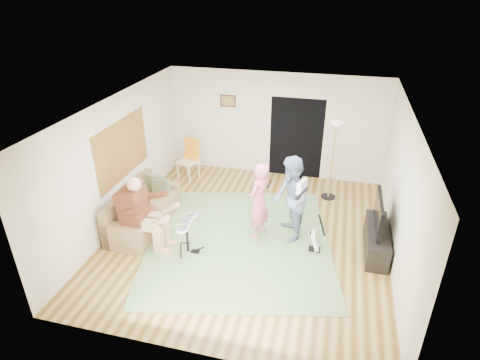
% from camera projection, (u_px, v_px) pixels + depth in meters
% --- Properties ---
extents(floor, '(6.00, 6.00, 0.00)m').
position_uv_depth(floor, '(248.00, 235.00, 8.25)').
color(floor, brown).
rests_on(floor, ground).
extents(walls, '(5.50, 6.00, 2.70)m').
position_uv_depth(walls, '(249.00, 176.00, 7.63)').
color(walls, beige).
rests_on(walls, floor).
extents(ceiling, '(6.00, 6.00, 0.00)m').
position_uv_depth(ceiling, '(250.00, 108.00, 7.01)').
color(ceiling, white).
rests_on(ceiling, walls).
extents(window_blinds, '(0.00, 2.05, 2.05)m').
position_uv_depth(window_blinds, '(122.00, 149.00, 8.31)').
color(window_blinds, '#9B6830').
rests_on(window_blinds, walls).
extents(doorway, '(2.10, 0.00, 2.10)m').
position_uv_depth(doorway, '(296.00, 138.00, 10.23)').
color(doorway, black).
rests_on(doorway, walls).
extents(picture_frame, '(0.42, 0.03, 0.32)m').
position_uv_depth(picture_frame, '(228.00, 101.00, 10.23)').
color(picture_frame, '#3F2314').
rests_on(picture_frame, walls).
extents(area_rug, '(4.35, 4.61, 0.02)m').
position_uv_depth(area_rug, '(239.00, 241.00, 8.06)').
color(area_rug, '#5C834F').
rests_on(area_rug, floor).
extents(sofa, '(0.83, 2.02, 0.82)m').
position_uv_depth(sofa, '(141.00, 213.00, 8.47)').
color(sofa, olive).
rests_on(sofa, floor).
extents(drummer, '(0.96, 0.54, 1.48)m').
position_uv_depth(drummer, '(145.00, 220.00, 7.68)').
color(drummer, '#552718').
rests_on(drummer, sofa).
extents(drum_kit, '(0.39, 0.71, 0.73)m').
position_uv_depth(drum_kit, '(187.00, 238.00, 7.61)').
color(drum_kit, black).
rests_on(drum_kit, floor).
extents(singer, '(0.53, 0.67, 1.60)m').
position_uv_depth(singer, '(258.00, 201.00, 7.89)').
color(singer, '#DF6182').
rests_on(singer, floor).
extents(microphone, '(0.06, 0.06, 0.24)m').
position_uv_depth(microphone, '(269.00, 184.00, 7.67)').
color(microphone, black).
rests_on(microphone, singer).
extents(guitarist, '(0.90, 1.02, 1.76)m').
position_uv_depth(guitarist, '(291.00, 200.00, 7.79)').
color(guitarist, slate).
rests_on(guitarist, floor).
extents(guitar_held, '(0.30, 0.61, 0.26)m').
position_uv_depth(guitar_held, '(302.00, 186.00, 7.60)').
color(guitar_held, white).
rests_on(guitar_held, guitarist).
extents(guitar_spare, '(0.30, 0.27, 0.82)m').
position_uv_depth(guitar_spare, '(316.00, 240.00, 7.69)').
color(guitar_spare, black).
rests_on(guitar_spare, floor).
extents(torchiere_lamp, '(0.34, 0.34, 1.89)m').
position_uv_depth(torchiere_lamp, '(334.00, 147.00, 9.05)').
color(torchiere_lamp, black).
rests_on(torchiere_lamp, floor).
extents(dining_chair, '(0.57, 0.59, 1.05)m').
position_uv_depth(dining_chair, '(189.00, 165.00, 10.39)').
color(dining_chair, beige).
rests_on(dining_chair, floor).
extents(tv_cabinet, '(0.40, 1.40, 0.50)m').
position_uv_depth(tv_cabinet, '(376.00, 240.00, 7.67)').
color(tv_cabinet, black).
rests_on(tv_cabinet, floor).
extents(television, '(0.06, 1.13, 0.59)m').
position_uv_depth(television, '(379.00, 213.00, 7.41)').
color(television, black).
rests_on(television, tv_cabinet).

